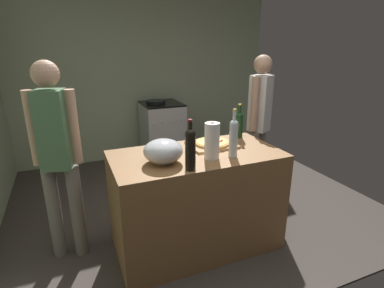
{
  "coord_description": "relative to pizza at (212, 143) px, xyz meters",
  "views": [
    {
      "loc": [
        -1.06,
        -1.55,
        1.75
      ],
      "look_at": [
        -0.12,
        0.7,
        0.93
      ],
      "focal_mm": 28.33,
      "sensor_mm": 36.0,
      "label": 1
    }
  ],
  "objects": [
    {
      "name": "cutting_board",
      "position": [
        -0.0,
        0.0,
        -0.02
      ],
      "size": [
        0.4,
        0.32,
        0.02
      ],
      "primitive_type": "cube",
      "color": "tan",
      "rests_on": "counter"
    },
    {
      "name": "ground_plane",
      "position": [
        -0.08,
        0.81,
        -0.92
      ],
      "size": [
        4.25,
        3.67,
        0.02
      ],
      "primitive_type": "cube",
      "color": "#3F3833"
    },
    {
      "name": "wine_bottle_clear",
      "position": [
        0.35,
        0.14,
        0.11
      ],
      "size": [
        0.08,
        0.08,
        0.33
      ],
      "color": "#143819",
      "rests_on": "counter"
    },
    {
      "name": "stove",
      "position": [
        0.15,
        2.0,
        -0.46
      ],
      "size": [
        0.57,
        0.64,
        0.94
      ],
      "color": "#B7B7BC",
      "rests_on": "ground_plane"
    },
    {
      "name": "paper_towel_roll",
      "position": [
        -0.14,
        -0.27,
        0.11
      ],
      "size": [
        0.12,
        0.12,
        0.29
      ],
      "color": "white",
      "rests_on": "counter"
    },
    {
      "name": "person_in_red",
      "position": [
        0.81,
        0.47,
        0.02
      ],
      "size": [
        0.32,
        0.27,
        1.63
      ],
      "color": "slate",
      "rests_on": "ground_plane"
    },
    {
      "name": "pizza",
      "position": [
        0.0,
        0.0,
        0.0
      ],
      "size": [
        0.31,
        0.31,
        0.03
      ],
      "color": "tan",
      "rests_on": "cutting_board"
    },
    {
      "name": "counter",
      "position": [
        -0.2,
        -0.12,
        -0.47
      ],
      "size": [
        1.41,
        0.73,
        0.88
      ],
      "primitive_type": "cube",
      "color": "olive",
      "rests_on": "ground_plane"
    },
    {
      "name": "wine_bottle_dark",
      "position": [
        -0.38,
        -0.42,
        0.14
      ],
      "size": [
        0.08,
        0.08,
        0.37
      ],
      "color": "black",
      "rests_on": "counter"
    },
    {
      "name": "wine_bottle_amber",
      "position": [
        0.04,
        -0.3,
        0.14
      ],
      "size": [
        0.07,
        0.07,
        0.39
      ],
      "color": "silver",
      "rests_on": "counter"
    },
    {
      "name": "kitchen_wall_rear",
      "position": [
        -0.08,
        2.4,
        0.39
      ],
      "size": [
        4.25,
        0.1,
        2.6
      ],
      "primitive_type": "cube",
      "color": "#99A889",
      "rests_on": "ground_plane"
    },
    {
      "name": "person_in_stripes",
      "position": [
        -1.26,
        0.18,
        0.03
      ],
      "size": [
        0.36,
        0.25,
        1.64
      ],
      "color": "slate",
      "rests_on": "ground_plane"
    },
    {
      "name": "mixing_bowl",
      "position": [
        -0.51,
        -0.21,
        0.06
      ],
      "size": [
        0.3,
        0.3,
        0.18
      ],
      "color": "#B2B2B7",
      "rests_on": "counter"
    }
  ]
}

